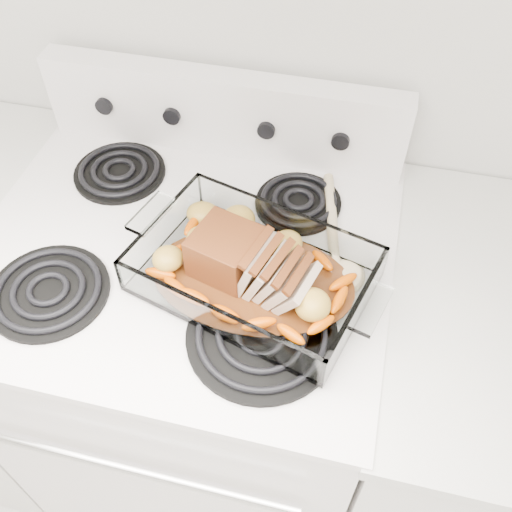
% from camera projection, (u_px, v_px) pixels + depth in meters
% --- Properties ---
extents(electric_range, '(0.78, 0.70, 1.12)m').
position_uv_depth(electric_range, '(201.00, 366.00, 1.41)').
color(electric_range, white).
rests_on(electric_range, ground).
extents(counter_right, '(0.58, 0.68, 0.93)m').
position_uv_depth(counter_right, '(475.00, 429.00, 1.32)').
color(counter_right, white).
rests_on(counter_right, ground).
extents(baking_dish, '(0.38, 0.25, 0.07)m').
position_uv_depth(baking_dish, '(253.00, 275.00, 0.98)').
color(baking_dish, silver).
rests_on(baking_dish, electric_range).
extents(pork_roast, '(0.22, 0.10, 0.08)m').
position_uv_depth(pork_roast, '(241.00, 262.00, 0.96)').
color(pork_roast, '#642E13').
rests_on(pork_roast, baking_dish).
extents(roast_vegetables, '(0.37, 0.20, 0.05)m').
position_uv_depth(roast_vegetables, '(256.00, 255.00, 1.00)').
color(roast_vegetables, '#D75D01').
rests_on(roast_vegetables, baking_dish).
extents(wooden_spoon, '(0.11, 0.30, 0.02)m').
position_uv_depth(wooden_spoon, '(340.00, 250.00, 1.04)').
color(wooden_spoon, beige).
rests_on(wooden_spoon, electric_range).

